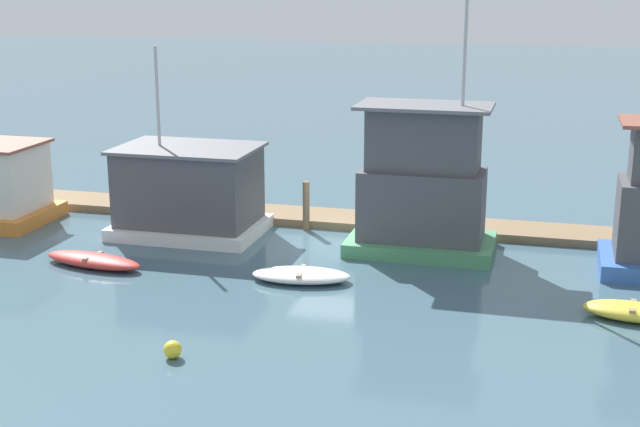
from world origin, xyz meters
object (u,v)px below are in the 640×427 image
Objects in this scene: dinghy_yellow at (632,311)px; buoy_yellow at (173,350)px; houseboat_green at (423,188)px; dinghy_red at (93,260)px; mooring_post_far_left at (306,206)px; mooring_post_centre at (115,200)px; dinghy_white at (301,275)px; mooring_post_near_right at (621,231)px; houseboat_white at (189,192)px.

buoy_yellow is (-11.69, -5.84, -0.01)m from dinghy_yellow.
houseboat_green reaches higher than dinghy_red.
dinghy_yellow is 13.33m from mooring_post_far_left.
mooring_post_centre reaches higher than dinghy_red.
mooring_post_centre is (-8.14, 0.00, -0.29)m from mooring_post_far_left.
houseboat_green is 5.75m from dinghy_white.
mooring_post_centre is at bearing 122.86° from buoy_yellow.
dinghy_white is 1.75× the size of mooring_post_far_left.
mooring_post_far_left reaches higher than dinghy_white.
mooring_post_near_right is at bearing 0.00° from mooring_post_centre.
mooring_post_near_right is at bearing 89.91° from dinghy_yellow.
dinghy_yellow is (15.74, -5.00, -1.40)m from houseboat_white.
mooring_post_far_left reaches higher than dinghy_yellow.
mooring_post_near_right is 1.21× the size of mooring_post_centre.
dinghy_yellow is at bearing -18.44° from mooring_post_centre.
houseboat_green is 7.22m from mooring_post_near_right.
buoy_yellow is (-11.70, -12.42, -0.58)m from mooring_post_near_right.
dinghy_red is at bearing -69.21° from mooring_post_centre.
houseboat_white is 4.35× the size of mooring_post_near_right.
buoy_yellow is at bearing -90.54° from mooring_post_far_left.
houseboat_green is at bearing 144.00° from dinghy_yellow.
buoy_yellow is (-4.83, -10.83, -2.10)m from houseboat_green.
houseboat_green is at bearing 23.55° from dinghy_red.
mooring_post_far_left is at bearing 0.00° from mooring_post_centre.
buoy_yellow is (5.68, -6.25, 0.02)m from dinghy_red.
houseboat_white is at bearing 110.47° from buoy_yellow.
houseboat_white is 5.25× the size of mooring_post_centre.
mooring_post_near_right is at bearing 5.72° from houseboat_white.
houseboat_green is 3.24× the size of dinghy_yellow.
dinghy_white is (5.62, -4.24, -1.44)m from houseboat_white.
mooring_post_centre is (-9.59, 5.81, 0.47)m from dinghy_white.
dinghy_yellow is at bearing -4.30° from dinghy_white.
dinghy_white is (7.25, 0.35, -0.02)m from dinghy_red.
mooring_post_near_right is at bearing 0.00° from mooring_post_far_left.
mooring_post_near_right is 17.07m from buoy_yellow.
buoy_yellow is (-0.12, -12.42, -0.73)m from mooring_post_far_left.
houseboat_white is at bearing -159.23° from mooring_post_far_left.
buoy_yellow reaches higher than dinghy_white.
dinghy_red is 8.15× the size of buoy_yellow.
dinghy_red is at bearing -156.45° from houseboat_green.
dinghy_white is 2.50× the size of mooring_post_centre.
dinghy_red is at bearing -177.21° from dinghy_white.
dinghy_yellow is 13.07m from buoy_yellow.
dinghy_red is at bearing -133.22° from mooring_post_far_left.
mooring_post_near_right is (17.38, 6.17, 0.59)m from dinghy_red.
houseboat_green is 12.04m from buoy_yellow.
dinghy_white is at bearing 175.70° from dinghy_yellow.
houseboat_white is at bearing 142.98° from dinghy_white.
mooring_post_near_right is at bearing 46.70° from buoy_yellow.
buoy_yellow is at bearing -57.14° from mooring_post_centre.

